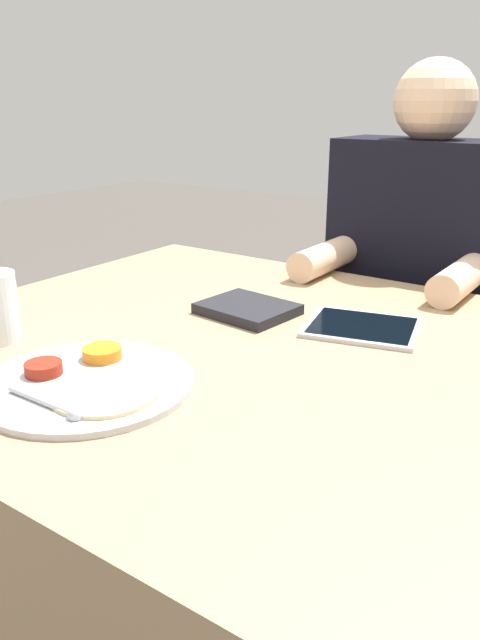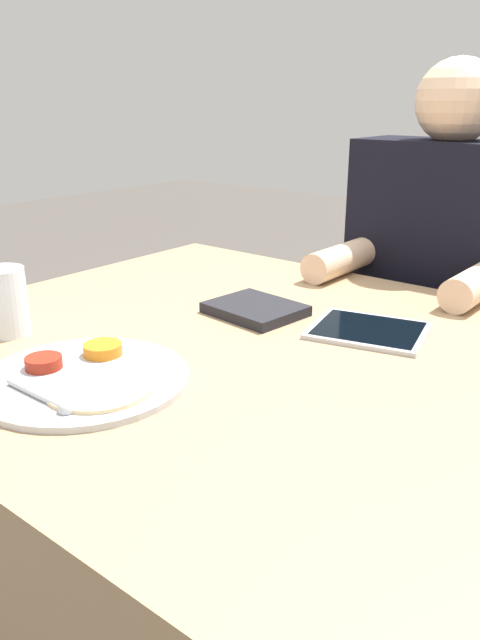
% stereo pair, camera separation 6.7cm
% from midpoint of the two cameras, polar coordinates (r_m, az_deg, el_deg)
% --- Properties ---
extents(dining_table, '(1.28, 1.01, 0.75)m').
position_cam_midpoint_polar(dining_table, '(1.22, 4.19, -19.26)').
color(dining_table, '#9E7F5B').
rests_on(dining_table, ground_plane).
extents(thali_tray, '(0.30, 0.30, 0.03)m').
position_cam_midpoint_polar(thali_tray, '(0.93, -12.01, -5.21)').
color(thali_tray, '#B7BABF').
rests_on(thali_tray, dining_table).
extents(red_notebook, '(0.18, 0.15, 0.02)m').
position_cam_midpoint_polar(red_notebook, '(1.19, 3.03, 0.91)').
color(red_notebook, silver).
rests_on(red_notebook, dining_table).
extents(tablet_device, '(0.23, 0.20, 0.01)m').
position_cam_midpoint_polar(tablet_device, '(1.13, 13.36, -0.95)').
color(tablet_device, '#B7B7BC').
rests_on(tablet_device, dining_table).
extents(person_diner, '(0.42, 0.43, 1.23)m').
position_cam_midpoint_polar(person_diner, '(1.66, 18.20, -1.36)').
color(person_diner, black).
rests_on(person_diner, ground_plane).
extents(drinking_glass, '(0.08, 0.08, 0.12)m').
position_cam_midpoint_polar(drinking_glass, '(1.14, -19.22, 1.57)').
color(drinking_glass, silver).
rests_on(drinking_glass, dining_table).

